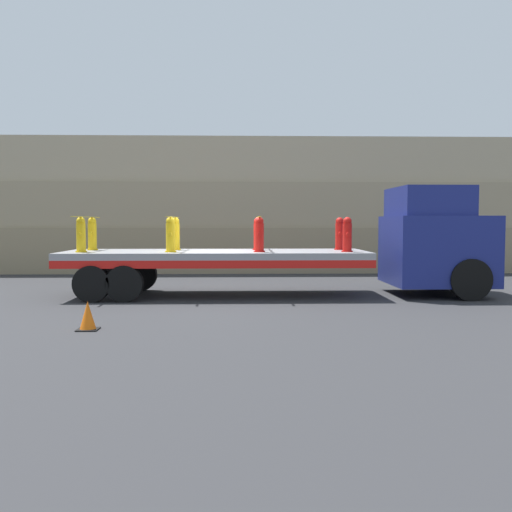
# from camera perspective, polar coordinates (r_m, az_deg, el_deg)

# --- Properties ---
(ground_plane) EXTENTS (120.00, 120.00, 0.00)m
(ground_plane) POSITION_cam_1_polar(r_m,az_deg,el_deg) (15.56, -4.01, -3.96)
(ground_plane) COLOR #2D2D30
(rock_cliff) EXTENTS (60.00, 3.30, 5.32)m
(rock_cliff) POSITION_cam_1_polar(r_m,az_deg,el_deg) (23.55, -3.23, 5.02)
(rock_cliff) COLOR gray
(rock_cliff) RESTS_ON ground_plane
(truck_cab) EXTENTS (2.60, 2.68, 2.94)m
(truck_cab) POSITION_cam_1_polar(r_m,az_deg,el_deg) (16.37, 17.83, 1.46)
(truck_cab) COLOR navy
(truck_cab) RESTS_ON ground_plane
(flatbed_trailer) EXTENTS (8.12, 2.67, 1.21)m
(flatbed_trailer) POSITION_cam_1_polar(r_m,az_deg,el_deg) (15.50, -6.03, -0.36)
(flatbed_trailer) COLOR gray
(flatbed_trailer) RESTS_ON ground_plane
(fire_hydrant_yellow_near_0) EXTENTS (0.30, 0.45, 0.91)m
(fire_hydrant_yellow_near_0) POSITION_cam_1_polar(r_m,az_deg,el_deg) (15.41, -17.10, 2.02)
(fire_hydrant_yellow_near_0) COLOR gold
(fire_hydrant_yellow_near_0) RESTS_ON flatbed_trailer
(fire_hydrant_yellow_far_0) EXTENTS (0.30, 0.45, 0.91)m
(fire_hydrant_yellow_far_0) POSITION_cam_1_polar(r_m,az_deg,el_deg) (16.50, -16.06, 2.11)
(fire_hydrant_yellow_far_0) COLOR gold
(fire_hydrant_yellow_far_0) RESTS_ON flatbed_trailer
(fire_hydrant_yellow_near_1) EXTENTS (0.30, 0.45, 0.91)m
(fire_hydrant_yellow_near_1) POSITION_cam_1_polar(r_m,az_deg,el_deg) (14.96, -8.54, 2.09)
(fire_hydrant_yellow_near_1) COLOR gold
(fire_hydrant_yellow_near_1) RESTS_ON flatbed_trailer
(fire_hydrant_yellow_far_1) EXTENTS (0.30, 0.45, 0.91)m
(fire_hydrant_yellow_far_1) POSITION_cam_1_polar(r_m,az_deg,el_deg) (16.09, -8.06, 2.18)
(fire_hydrant_yellow_far_1) COLOR gold
(fire_hydrant_yellow_far_1) RESTS_ON flatbed_trailer
(fire_hydrant_red_near_2) EXTENTS (0.30, 0.45, 0.91)m
(fire_hydrant_red_near_2) POSITION_cam_1_polar(r_m,az_deg,el_deg) (14.87, 0.33, 2.12)
(fire_hydrant_red_near_2) COLOR red
(fire_hydrant_red_near_2) RESTS_ON flatbed_trailer
(fire_hydrant_red_far_2) EXTENTS (0.30, 0.45, 0.91)m
(fire_hydrant_red_far_2) POSITION_cam_1_polar(r_m,az_deg,el_deg) (16.00, 0.19, 2.21)
(fire_hydrant_red_far_2) COLOR red
(fire_hydrant_red_far_2) RESTS_ON flatbed_trailer
(fire_hydrant_red_near_3) EXTENTS (0.30, 0.45, 0.91)m
(fire_hydrant_red_near_3) POSITION_cam_1_polar(r_m,az_deg,el_deg) (15.12, 9.11, 2.10)
(fire_hydrant_red_near_3) COLOR red
(fire_hydrant_red_near_3) RESTS_ON flatbed_trailer
(fire_hydrant_red_far_3) EXTENTS (0.30, 0.45, 0.91)m
(fire_hydrant_red_far_3) POSITION_cam_1_polar(r_m,az_deg,el_deg) (16.24, 8.36, 2.19)
(fire_hydrant_red_far_3) COLOR red
(fire_hydrant_red_far_3) RESTS_ON flatbed_trailer
(cargo_strap_rear) EXTENTS (0.05, 2.77, 0.01)m
(cargo_strap_rear) POSITION_cam_1_polar(r_m,az_deg,el_deg) (15.95, -16.59, 3.77)
(cargo_strap_rear) COLOR yellow
(cargo_strap_rear) RESTS_ON fire_hydrant_yellow_near_0
(cargo_strap_middle) EXTENTS (0.05, 2.77, 0.01)m
(cargo_strap_middle) POSITION_cam_1_polar(r_m,az_deg,el_deg) (15.52, -8.31, 3.89)
(cargo_strap_middle) COLOR yellow
(cargo_strap_middle) RESTS_ON fire_hydrant_yellow_near_1
(cargo_strap_front) EXTENTS (0.05, 2.77, 0.01)m
(cargo_strap_front) POSITION_cam_1_polar(r_m,az_deg,el_deg) (15.43, 0.26, 3.92)
(cargo_strap_front) COLOR yellow
(cargo_strap_front) RESTS_ON fire_hydrant_red_near_2
(traffic_cone) EXTENTS (0.38, 0.38, 0.54)m
(traffic_cone) POSITION_cam_1_polar(r_m,az_deg,el_deg) (11.01, -16.47, -5.78)
(traffic_cone) COLOR black
(traffic_cone) RESTS_ON ground_plane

